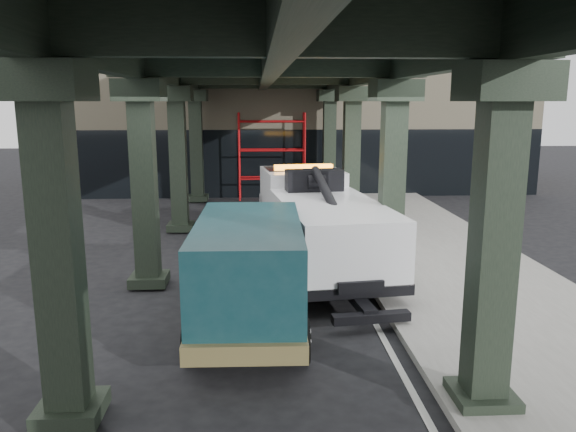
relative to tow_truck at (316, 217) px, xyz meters
name	(u,v)px	position (x,y,z in m)	size (l,w,h in m)	color
ground	(291,313)	(-0.94, -3.76, -1.34)	(90.00, 90.00, 0.00)	black
sidewalk	(462,278)	(3.56, -1.76, -1.26)	(5.00, 40.00, 0.15)	gray
lane_stripe	(353,282)	(0.76, -1.76, -1.33)	(0.12, 38.00, 0.01)	silver
viaduct	(269,59)	(-1.34, -1.76, 4.12)	(7.40, 32.00, 6.40)	black
building	(305,111)	(1.06, 16.24, 2.66)	(22.00, 10.00, 8.00)	#C6B793
scaffolding	(272,154)	(-0.94, 10.89, 0.77)	(3.08, 0.88, 4.00)	red
tow_truck	(316,217)	(0.00, 0.00, 0.00)	(3.27, 8.58, 2.75)	black
towed_van	(249,268)	(-1.82, -4.33, -0.14)	(2.32, 5.53, 2.22)	#11373E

